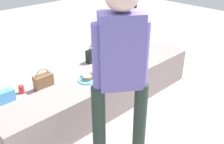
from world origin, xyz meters
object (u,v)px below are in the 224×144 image
(cake_plate, at_px, (87,79))
(gift_bag, at_px, (5,100))
(party_cup_red, at_px, (21,89))
(child_seated, at_px, (107,58))
(water_bottle_near_gift, at_px, (26,116))
(adult_standing, at_px, (121,63))
(handbag_brown_canvas, at_px, (44,82))
(handbag_black_leather, at_px, (94,55))

(cake_plate, height_order, gift_bag, cake_plate)
(party_cup_red, bearing_deg, gift_bag, -145.08)
(child_seated, relative_size, water_bottle_near_gift, 2.32)
(adult_standing, relative_size, handbag_brown_canvas, 5.22)
(cake_plate, distance_m, gift_bag, 1.13)
(child_seated, distance_m, handbag_brown_canvas, 1.16)
(party_cup_red, height_order, handbag_black_leather, handbag_black_leather)
(handbag_black_leather, bearing_deg, water_bottle_near_gift, -155.40)
(adult_standing, height_order, handbag_black_leather, adult_standing)
(gift_bag, relative_size, water_bottle_near_gift, 1.48)
(adult_standing, distance_m, water_bottle_near_gift, 1.51)
(child_seated, height_order, water_bottle_near_gift, child_seated)
(party_cup_red, height_order, handbag_brown_canvas, handbag_brown_canvas)
(water_bottle_near_gift, bearing_deg, adult_standing, -69.97)
(cake_plate, bearing_deg, child_seated, -9.81)
(handbag_brown_canvas, bearing_deg, gift_bag, -171.03)
(cake_plate, height_order, handbag_black_leather, cake_plate)
(handbag_black_leather, distance_m, handbag_brown_canvas, 1.17)
(water_bottle_near_gift, height_order, party_cup_red, water_bottle_near_gift)
(cake_plate, relative_size, handbag_black_leather, 0.65)
(water_bottle_near_gift, relative_size, handbag_black_leather, 0.60)
(adult_standing, bearing_deg, cake_plate, 72.76)
(gift_bag, distance_m, party_cup_red, 0.40)
(adult_standing, bearing_deg, child_seated, 54.74)
(gift_bag, height_order, handbag_black_leather, handbag_black_leather)
(party_cup_red, relative_size, handbag_brown_canvas, 0.35)
(water_bottle_near_gift, height_order, handbag_brown_canvas, handbag_brown_canvas)
(child_seated, bearing_deg, adult_standing, -125.26)
(cake_plate, distance_m, handbag_brown_canvas, 0.98)
(handbag_black_leather, xyz_separation_m, handbag_brown_canvas, (-1.15, -0.24, -0.00))
(child_seated, height_order, gift_bag, child_seated)
(child_seated, xyz_separation_m, adult_standing, (-0.50, -0.71, 0.34))
(water_bottle_near_gift, xyz_separation_m, party_cup_red, (0.26, 0.66, -0.04))
(child_seated, distance_m, water_bottle_near_gift, 1.16)
(handbag_black_leather, bearing_deg, handbag_brown_canvas, -168.31)
(cake_plate, xyz_separation_m, water_bottle_near_gift, (-0.64, 0.36, -0.40))
(water_bottle_near_gift, bearing_deg, party_cup_red, 68.53)
(water_bottle_near_gift, distance_m, party_cup_red, 0.72)
(gift_bag, height_order, party_cup_red, gift_bag)
(cake_plate, relative_size, gift_bag, 0.73)
(handbag_black_leather, bearing_deg, gift_bag, -169.24)
(party_cup_red, xyz_separation_m, handbag_black_leather, (1.43, 0.11, 0.07))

